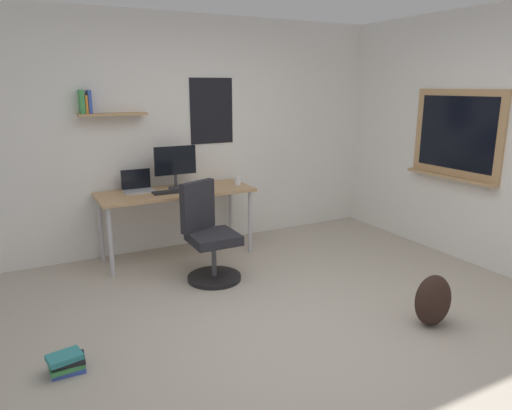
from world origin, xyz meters
TOP-DOWN VIEW (x-y plane):
  - ground_plane at (0.00, 0.00)m, footprint 5.20×5.20m
  - wall_back at (-0.00, 2.45)m, footprint 5.00×0.30m
  - desk at (-0.29, 2.05)m, footprint 1.64×0.64m
  - office_chair at (-0.22, 1.31)m, footprint 0.54×0.56m
  - laptop at (-0.66, 2.20)m, footprint 0.31×0.21m
  - monitor_primary at (-0.25, 2.15)m, footprint 0.46×0.17m
  - keyboard at (-0.37, 1.97)m, footprint 0.37×0.13m
  - computer_mouse at (-0.09, 1.97)m, footprint 0.10×0.06m
  - coffee_mug at (0.43, 2.02)m, footprint 0.08×0.08m
  - backpack at (0.98, -0.36)m, footprint 0.32×0.22m
  - book_stack_on_floor at (-1.64, 0.30)m, footprint 0.24×0.19m

SIDE VIEW (x-z plane):
  - ground_plane at x=0.00m, z-range 0.00..0.00m
  - book_stack_on_floor at x=-1.64m, z-range 0.00..0.14m
  - backpack at x=0.98m, z-range 0.00..0.41m
  - office_chair at x=-0.22m, z-range -0.07..0.88m
  - desk at x=-0.29m, z-range 0.30..1.04m
  - keyboard at x=-0.37m, z-range 0.74..0.76m
  - computer_mouse at x=-0.09m, z-range 0.74..0.78m
  - coffee_mug at x=0.43m, z-range 0.74..0.83m
  - laptop at x=-0.66m, z-range 0.68..0.91m
  - monitor_primary at x=-0.25m, z-range 0.78..1.24m
  - wall_back at x=0.00m, z-range 0.00..2.60m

